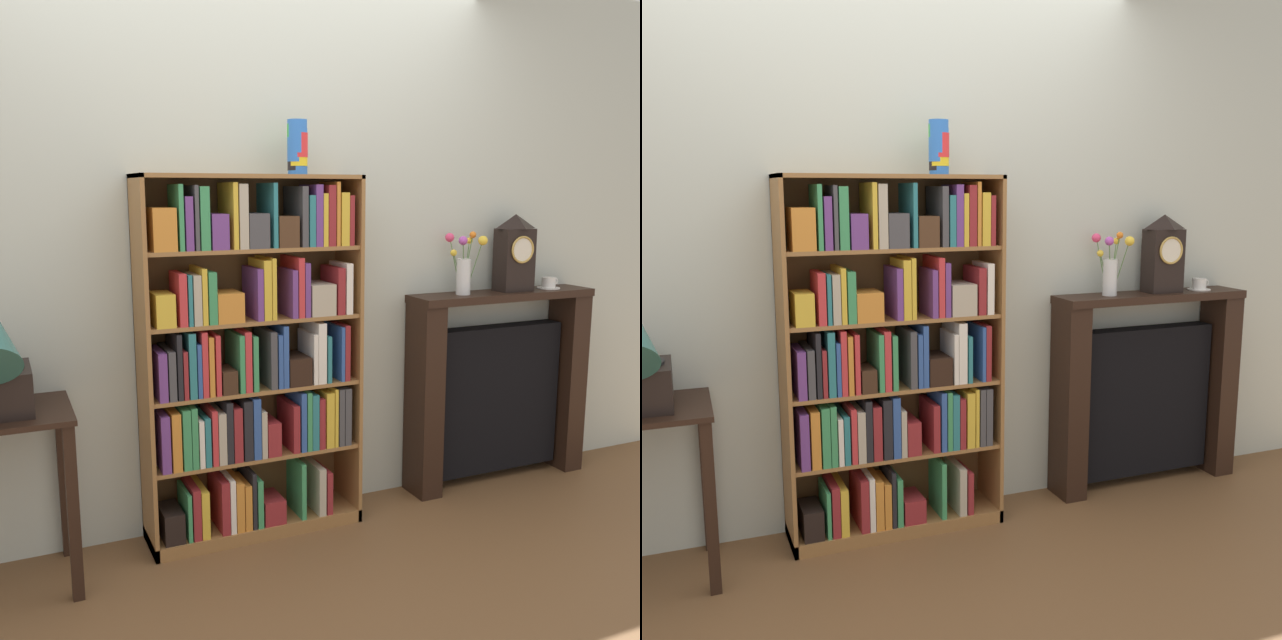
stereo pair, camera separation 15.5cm
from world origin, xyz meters
TOP-DOWN VIEW (x-y plane):
  - ground_plane at (0.00, 0.00)m, footprint 8.08×6.40m
  - wall_back at (0.17, 0.30)m, footprint 5.08×0.08m
  - bookshelf at (-0.01, 0.11)m, footprint 0.98×0.28m
  - cup_stack at (0.22, 0.10)m, footprint 0.09×0.09m
  - fireplace_mantel at (1.41, 0.16)m, footprint 1.06×0.23m
  - mantel_clock at (1.47, 0.14)m, footprint 0.19×0.13m
  - flower_vase at (1.15, 0.14)m, footprint 0.16×0.17m
  - teacup_with_saucer at (1.72, 0.14)m, footprint 0.13×0.12m

SIDE VIEW (x-z plane):
  - ground_plane at x=0.00m, z-range -0.02..0.00m
  - fireplace_mantel at x=1.41m, z-range -0.01..1.03m
  - bookshelf at x=-0.01m, z-range -0.03..1.60m
  - teacup_with_saucer at x=1.72m, z-range 1.04..1.10m
  - flower_vase at x=1.15m, z-range 1.02..1.35m
  - mantel_clock at x=1.47m, z-range 1.04..1.44m
  - wall_back at x=0.17m, z-range 0.00..2.60m
  - cup_stack at x=0.22m, z-range 1.63..1.87m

